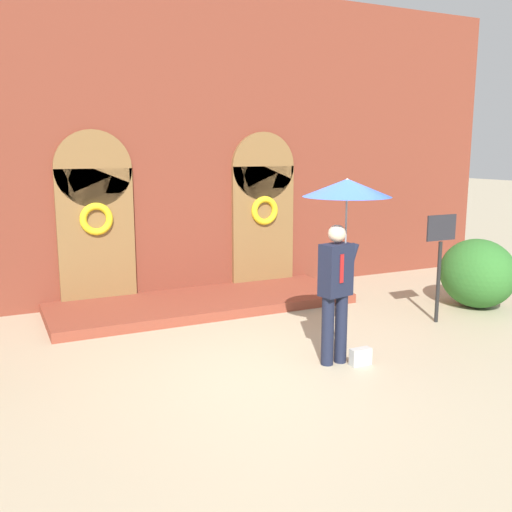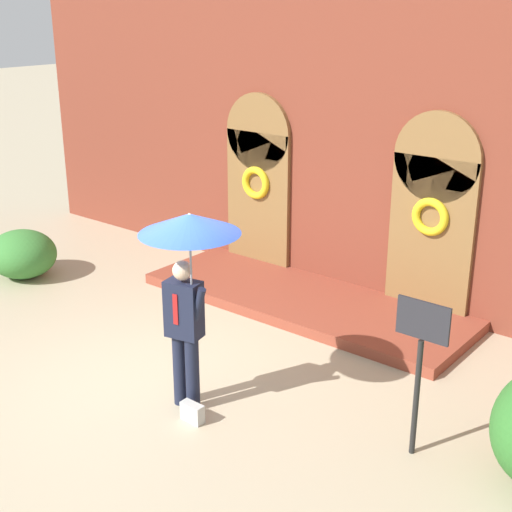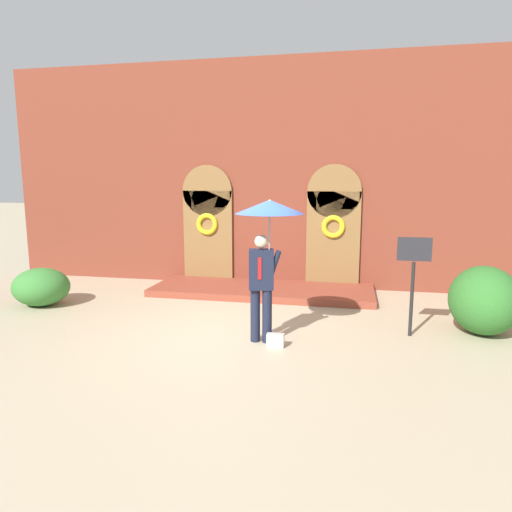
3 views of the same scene
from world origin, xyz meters
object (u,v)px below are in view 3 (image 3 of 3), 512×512
object	(u,v)px
person_with_umbrella	(267,228)
sign_post	(413,270)
shrub_left	(41,287)
handbag	(275,340)
shrub_right	(484,300)

from	to	relation	value
person_with_umbrella	sign_post	world-z (taller)	person_with_umbrella
shrub_left	sign_post	bearing A→B (deg)	-3.24
person_with_umbrella	handbag	bearing A→B (deg)	-48.47
handbag	shrub_right	world-z (taller)	shrub_right
person_with_umbrella	handbag	size ratio (longest dim) A/B	8.44
handbag	sign_post	distance (m)	2.64
handbag	shrub_right	bearing A→B (deg)	22.51
shrub_left	shrub_right	world-z (taller)	shrub_right
handbag	shrub_right	xyz separation A→B (m)	(3.46, 1.40, 0.49)
shrub_right	handbag	bearing A→B (deg)	-157.90
shrub_left	person_with_umbrella	bearing A→B (deg)	-13.48
sign_post	shrub_left	xyz separation A→B (m)	(-7.53, 0.43, -0.76)
person_with_umbrella	handbag	world-z (taller)	person_with_umbrella
person_with_umbrella	shrub_right	world-z (taller)	person_with_umbrella
sign_post	shrub_right	bearing A→B (deg)	17.33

